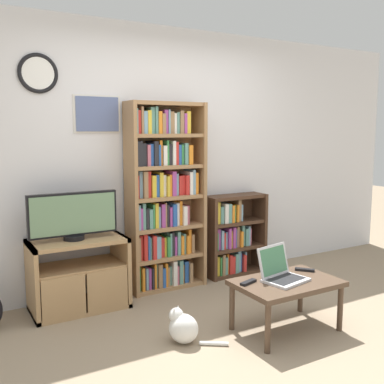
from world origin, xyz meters
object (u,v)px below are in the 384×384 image
remote_near_laptop (305,270)px  cat (183,327)px  tv_stand (79,274)px  coffee_table (287,287)px  bookshelf_short (231,237)px  remote_far_from_laptop (248,282)px  television (73,216)px  laptop (281,272)px  bookshelf_tall (163,199)px

remote_near_laptop → cat: size_ratio=0.36×
tv_stand → coffee_table: tv_stand is taller
bookshelf_short → remote_far_from_laptop: (-0.73, -1.29, -0.01)m
television → bookshelf_short: size_ratio=0.87×
remote_near_laptop → coffee_table: bearing=159.5°
remote_far_from_laptop → tv_stand: bearing=24.0°
television → remote_near_laptop: 2.03m
television → coffee_table: 1.88m
television → coffee_table: (1.33, -1.24, -0.49)m
tv_stand → coffee_table: (1.30, -1.24, 0.04)m
tv_stand → cat: size_ratio=2.00×
coffee_table → remote_near_laptop: 0.32m
laptop → television: bearing=125.8°
laptop → remote_far_from_laptop: size_ratio=2.30×
television → coffee_table: television is taller
remote_near_laptop → cat: bearing=133.3°
remote_near_laptop → cat: 1.16m
remote_near_laptop → remote_far_from_laptop: (-0.60, -0.02, 0.00)m
bookshelf_tall → television: bearing=-171.7°
laptop → remote_far_from_laptop: 0.28m
tv_stand → bookshelf_tall: (0.90, 0.13, 0.59)m
cat → remote_near_laptop: bearing=-39.4°
bookshelf_short → remote_near_laptop: bookshelf_short is taller
coffee_table → remote_far_from_laptop: (-0.30, 0.10, 0.06)m
tv_stand → remote_near_laptop: (1.60, -1.13, 0.10)m
bookshelf_tall → coffee_table: bookshelf_tall is taller
remote_far_from_laptop → cat: 0.61m
coffee_table → bookshelf_tall: bearing=106.4°
bookshelf_short → television: bearing=-175.3°
bookshelf_short → remote_far_from_laptop: 1.48m
laptop → cat: 0.88m
bookshelf_tall → remote_far_from_laptop: bookshelf_tall is taller
remote_far_from_laptop → cat: remote_far_from_laptop is taller
television → cat: bearing=-62.9°
bookshelf_short → remote_far_from_laptop: bearing=-119.4°
tv_stand → laptop: 1.76m
tv_stand → remote_far_from_laptop: size_ratio=4.99×
tv_stand → coffee_table: size_ratio=1.02×
bookshelf_short → remote_near_laptop: 1.28m
television → bookshelf_short: television is taller
laptop → remote_near_laptop: size_ratio=2.55×
television → remote_near_laptop: bearing=-34.6°
remote_far_from_laptop → coffee_table: bearing=-124.7°
bookshelf_tall → coffee_table: 1.53m
bookshelf_short → coffee_table: bearing=-107.0°
remote_near_laptop → remote_far_from_laptop: size_ratio=0.90×
laptop → remote_far_from_laptop: laptop is taller
bookshelf_tall → laptop: size_ratio=4.85×
bookshelf_tall → remote_far_from_laptop: (0.10, -1.28, -0.49)m
remote_near_laptop → tv_stand: bearing=103.7°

